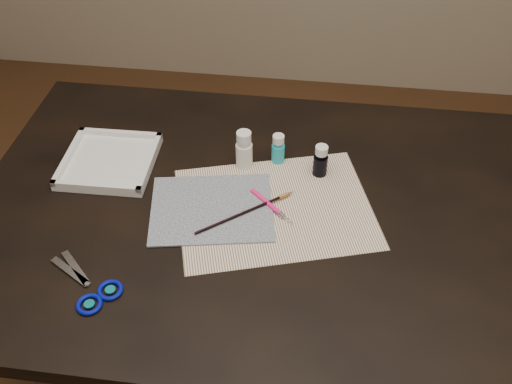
# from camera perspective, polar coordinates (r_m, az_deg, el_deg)

# --- Properties ---
(ground) EXTENTS (3.50, 3.50, 0.02)m
(ground) POSITION_cam_1_polar(r_m,az_deg,el_deg) (1.90, 0.00, -18.11)
(ground) COLOR #422614
(ground) RESTS_ON ground
(table) EXTENTS (1.30, 0.90, 0.75)m
(table) POSITION_cam_1_polar(r_m,az_deg,el_deg) (1.57, 0.00, -11.36)
(table) COLOR black
(table) RESTS_ON ground
(paper) EXTENTS (0.51, 0.44, 0.00)m
(paper) POSITION_cam_1_polar(r_m,az_deg,el_deg) (1.29, 1.89, -1.58)
(paper) COLOR white
(paper) RESTS_ON table
(canvas) EXTENTS (0.31, 0.26, 0.00)m
(canvas) POSITION_cam_1_polar(r_m,az_deg,el_deg) (1.29, -4.44, -1.64)
(canvas) COLOR #132136
(canvas) RESTS_ON paper
(paint_bottle_white) EXTENTS (0.05, 0.05, 0.10)m
(paint_bottle_white) POSITION_cam_1_polar(r_m,az_deg,el_deg) (1.37, -1.20, 4.30)
(paint_bottle_white) COLOR white
(paint_bottle_white) RESTS_ON table
(paint_bottle_cyan) EXTENTS (0.04, 0.04, 0.08)m
(paint_bottle_cyan) POSITION_cam_1_polar(r_m,az_deg,el_deg) (1.39, 2.23, 4.35)
(paint_bottle_cyan) COLOR #23AEC3
(paint_bottle_cyan) RESTS_ON table
(paint_bottle_navy) EXTENTS (0.04, 0.04, 0.08)m
(paint_bottle_navy) POSITION_cam_1_polar(r_m,az_deg,el_deg) (1.36, 6.48, 3.14)
(paint_bottle_navy) COLOR black
(paint_bottle_navy) RESTS_ON table
(paintbrush) EXTENTS (0.21, 0.17, 0.01)m
(paintbrush) POSITION_cam_1_polar(r_m,az_deg,el_deg) (1.27, -0.93, -1.96)
(paintbrush) COLOR black
(paintbrush) RESTS_ON canvas
(craft_knife) EXTENTS (0.11, 0.11, 0.01)m
(craft_knife) POSITION_cam_1_polar(r_m,az_deg,el_deg) (1.28, 1.66, -1.54)
(craft_knife) COLOR #FF217C
(craft_knife) RESTS_ON paper
(scissors) EXTENTS (0.22, 0.19, 0.01)m
(scissors) POSITION_cam_1_polar(r_m,az_deg,el_deg) (1.20, -17.25, -8.53)
(scissors) COLOR silver
(scissors) RESTS_ON table
(palette_tray) EXTENTS (0.22, 0.22, 0.03)m
(palette_tray) POSITION_cam_1_polar(r_m,az_deg,el_deg) (1.44, -14.46, 3.06)
(palette_tray) COLOR white
(palette_tray) RESTS_ON table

